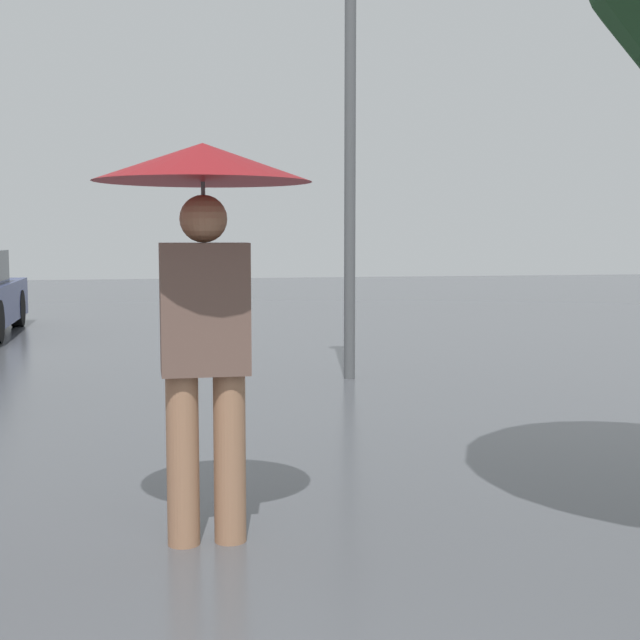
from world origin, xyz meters
The scene contains 2 objects.
pedestrian centered at (-0.28, 3.15, 1.50)m, with size 1.03×1.03×1.93m.
street_lamp centered at (1.56, 7.89, 2.57)m, with size 0.27×0.27×4.23m.
Camera 1 is at (-0.58, -1.11, 1.50)m, focal length 50.00 mm.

